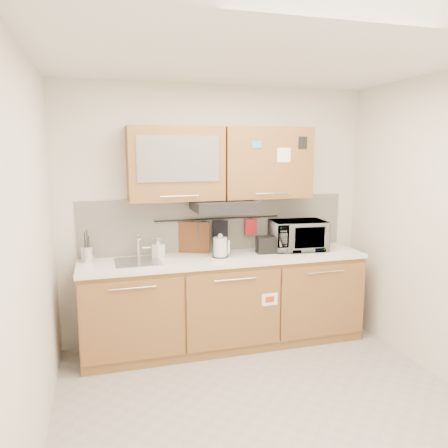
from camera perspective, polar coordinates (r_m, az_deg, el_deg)
floor at (r=3.64m, az=5.85°, el=-22.98°), size 3.20×3.20×0.00m
ceiling at (r=3.13m, az=6.73°, el=21.36°), size 3.20×3.20×0.00m
wall_back at (r=4.54m, az=-0.90°, el=1.30°), size 3.20×0.00×3.20m
wall_left at (r=2.94m, az=-24.04°, el=-4.18°), size 0.00×3.00×3.00m
base_cabinet at (r=4.47m, az=0.18°, el=-10.67°), size 2.80×0.64×0.88m
countertop at (r=4.33m, az=0.19°, el=-4.53°), size 2.82×0.62×0.04m
backsplash at (r=4.54m, az=-0.86°, el=0.03°), size 2.80×0.02×0.56m
upper_cabinets at (r=4.32m, az=-0.36°, el=7.94°), size 1.82×0.37×0.70m
range_hood at (r=4.28m, az=-0.03°, el=2.42°), size 0.60×0.46×0.10m
sink at (r=4.19m, az=-11.15°, el=-4.85°), size 0.42×0.40×0.26m
utensil_rail at (r=4.50m, az=-0.73°, el=0.71°), size 1.30×0.02×0.02m
utensil_crock at (r=4.28m, az=-17.37°, el=-3.76°), size 0.15×0.15×0.31m
kettle at (r=4.28m, az=-0.47°, el=-3.13°), size 0.18×0.18×0.24m
toaster at (r=4.48m, az=5.74°, el=-2.67°), size 0.24×0.15×0.17m
microwave at (r=4.65m, az=9.61°, el=-1.46°), size 0.59×0.42×0.31m
soap_bottle at (r=4.28m, az=-8.58°, el=-3.12°), size 0.13×0.13×0.20m
cutting_board at (r=4.46m, az=-4.11°, el=-2.43°), size 0.33×0.15×0.43m
oven_mitt at (r=4.47m, az=-2.76°, el=-1.05°), size 0.13×0.08×0.22m
dark_pouch at (r=4.51m, az=-0.47°, el=-1.07°), size 0.16×0.10×0.24m
pot_holder at (r=4.60m, az=3.53°, el=-0.38°), size 0.13×0.03×0.16m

